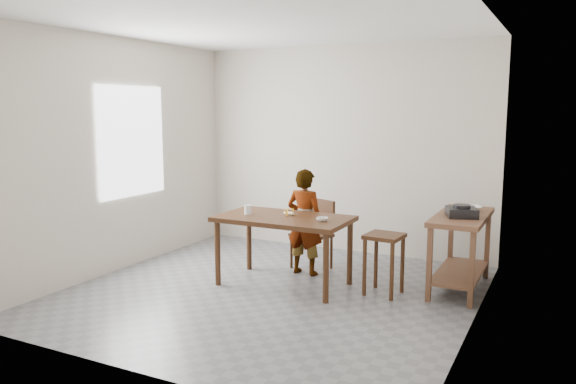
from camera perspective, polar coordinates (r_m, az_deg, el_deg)
The scene contains 17 objects.
floor at distance 5.91m, azimuth -1.78°, elevation -10.34°, with size 4.00×4.00×0.04m, color slate.
ceiling at distance 5.66m, azimuth -1.91°, elevation 16.94°, with size 4.00×4.00×0.04m, color white.
wall_back at distance 7.45m, azimuth 5.64°, elevation 4.32°, with size 4.00×0.04×2.70m, color beige.
wall_front at distance 3.98m, azimuth -15.90°, elevation 0.37°, with size 4.00×0.04×2.70m, color beige.
wall_left at distance 6.82m, azimuth -16.94°, elevation 3.60°, with size 0.04×4.00×2.70m, color beige.
wall_right at distance 4.99m, azimuth 19.01°, elevation 1.82°, with size 0.04×4.00×2.70m, color beige.
window_pane at distance 6.92m, azimuth -15.55°, elevation 4.97°, with size 0.02×1.10×1.30m, color white.
dining_table at distance 6.05m, azimuth -0.43°, elevation -5.99°, with size 1.40×0.80×0.75m, color #3B2110, non-canonical shape.
prep_counter at distance 6.17m, azimuth 17.10°, elevation -5.85°, with size 0.50×1.20×0.80m, color brown, non-canonical shape.
child at distance 6.39m, azimuth 1.72°, elevation -3.06°, with size 0.44×0.29×1.22m, color white.
dining_chair at distance 6.66m, azimuth 2.39°, elevation -4.37°, with size 0.39×0.39×0.81m, color #3B2110, non-canonical shape.
stool at distance 5.86m, azimuth 9.69°, elevation -7.24°, with size 0.36×0.36×0.63m, color #3B2110, non-canonical shape.
glass_tumbler at distance 6.11m, azimuth -4.07°, elevation -1.80°, with size 0.08×0.08×0.10m, color white.
small_bowl at distance 5.73m, azimuth 3.49°, elevation -2.78°, with size 0.12×0.12×0.04m, color silver.
banana at distance 6.04m, azimuth 0.09°, elevation -2.12°, with size 0.15×0.11×0.05m, color #FCD057, non-canonical shape.
serving_bowl at distance 6.30m, azimuth 17.97°, elevation -1.60°, with size 0.24×0.24×0.06m, color silver.
gas_burner at distance 5.94m, azimuth 17.22°, elevation -1.98°, with size 0.29×0.29×0.10m, color black.
Camera 1 is at (2.68, -4.91, 1.89)m, focal length 35.00 mm.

